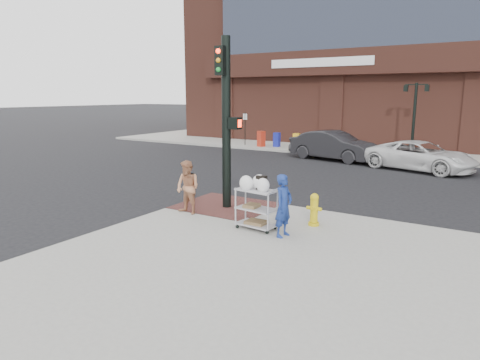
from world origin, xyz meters
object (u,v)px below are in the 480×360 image
Objects in this scene: lamp_post at (415,111)px; fire_hydrant at (314,209)px; utility_cart at (256,205)px; sedan_dark at (333,145)px; traffic_signal_pole at (226,118)px; pedestrian_tan at (188,187)px; minivan_white at (421,156)px; woman_blue at (284,206)px.

fire_hydrant is at bearing -88.27° from lamp_post.
lamp_post is 16.72m from utility_cart.
fire_hydrant is (3.88, -12.14, -0.21)m from sedan_dark.
traffic_signal_pole is at bearing -99.24° from lamp_post.
utility_cart is (2.37, -0.20, -0.14)m from pedestrian_tan.
utility_cart is 1.62× the size of fire_hydrant.
minivan_white is 11.19m from fire_hydrant.
traffic_signal_pole is 1.04× the size of sedan_dark.
traffic_signal_pole is 1.01× the size of minivan_white.
sedan_dark is 12.75m from fire_hydrant.
sedan_dark reaches higher than utility_cart.
woman_blue is 0.32× the size of sedan_dark.
utility_cart is at bearing -172.75° from minivan_white.
pedestrian_tan reaches higher than sedan_dark.
lamp_post is 2.60× the size of pedestrian_tan.
pedestrian_tan is (-3.21, 0.36, 0.01)m from woman_blue.
lamp_post is 2.63× the size of woman_blue.
traffic_signal_pole is 11.66m from minivan_white.
pedestrian_tan is 2.38m from utility_cart.
pedestrian_tan is at bearing -166.84° from sedan_dark.
pedestrian_tan is 0.32× the size of sedan_dark.
traffic_signal_pole is 3.25× the size of pedestrian_tan.
pedestrian_tan reaches higher than utility_cart.
lamp_post is 16.84m from woman_blue.
traffic_signal_pole reaches higher than woman_blue.
minivan_white is at bearing 1.48° from woman_blue.
lamp_post is at bearing 31.27° from minivan_white.
sedan_dark is 3.47× the size of utility_cart.
traffic_signal_pole is at bearing 70.27° from pedestrian_tan.
minivan_white is at bearing 81.35° from utility_cart.
utility_cart is at bearing -136.73° from fire_hydrant.
traffic_signal_pole is 3.07m from utility_cart.
sedan_dark is at bearing 21.25° from woman_blue.
woman_blue is (2.65, -1.53, -1.92)m from traffic_signal_pole.
minivan_white is at bearing 71.28° from traffic_signal_pole.
lamp_post is 0.83× the size of sedan_dark.
pedestrian_tan is at bearing 175.08° from utility_cart.
traffic_signal_pole is at bearing 66.27° from woman_blue.
pedestrian_tan is at bearing -100.47° from lamp_post.
lamp_post is 2.87× the size of utility_cart.
pedestrian_tan is 3.62m from fire_hydrant.
pedestrian_tan is 1.78× the size of fire_hydrant.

